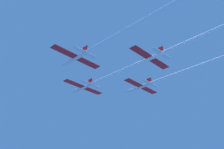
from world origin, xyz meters
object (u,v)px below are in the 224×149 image
object	(u,v)px
jet_lead	(114,74)
jet_slot	(201,36)
jet_right_wing	(182,72)
jet_left_wing	(114,37)

from	to	relation	value
jet_lead	jet_slot	distance (m)	28.42
jet_lead	jet_right_wing	xyz separation A→B (m)	(13.60, -15.49, 0.31)
jet_right_wing	jet_slot	bearing A→B (deg)	-135.68
jet_lead	jet_slot	xyz separation A→B (m)	(0.37, -28.41, 0.29)
jet_left_wing	jet_slot	world-z (taller)	jet_slot
jet_slot	jet_right_wing	bearing A→B (deg)	44.32
jet_left_wing	jet_slot	distance (m)	20.96
jet_right_wing	jet_slot	xyz separation A→B (m)	(-13.23, -12.92, -0.02)
jet_lead	jet_slot	bearing A→B (deg)	-89.25
jet_left_wing	jet_slot	size ratio (longest dim) A/B	0.95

